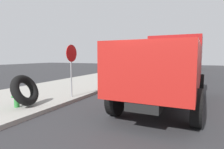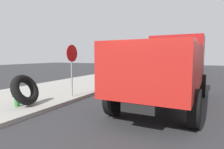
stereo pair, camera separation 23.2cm
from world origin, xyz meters
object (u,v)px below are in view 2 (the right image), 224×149
stop_sign (72,61)px  dump_truck_orange (187,59)px  dump_truck_gray (170,60)px  fire_hydrant (17,96)px  dump_truck_red (168,65)px  loose_tire (25,90)px

stop_sign → dump_truck_orange: bearing=-7.5°
stop_sign → dump_truck_gray: 12.04m
fire_hydrant → dump_truck_red: (3.47, -4.79, 1.07)m
fire_hydrant → loose_tire: 0.35m
loose_tire → stop_sign: size_ratio=0.51×
fire_hydrant → dump_truck_orange: 27.14m
dump_truck_red → stop_sign: bearing=106.7°
dump_truck_orange → dump_truck_red: bearing=-178.0°
stop_sign → dump_truck_gray: (11.77, -2.53, -0.17)m
fire_hydrant → dump_truck_red: bearing=-54.0°
dump_truck_orange → loose_tire: bearing=171.9°
fire_hydrant → stop_sign: 2.70m
loose_tire → stop_sign: (2.06, -0.58, 1.03)m
loose_tire → stop_sign: 2.38m
loose_tire → dump_truck_orange: bearing=-8.1°
dump_truck_red → fire_hydrant: bearing=126.0°
dump_truck_gray → fire_hydrant: bearing=166.8°
stop_sign → dump_truck_orange: (24.55, -3.21, -0.17)m
fire_hydrant → dump_truck_orange: (26.82, -3.99, 1.07)m
fire_hydrant → dump_truck_gray: 14.46m
loose_tire → dump_truck_gray: (13.83, -3.11, 0.86)m
loose_tire → dump_truck_red: bearing=-54.6°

